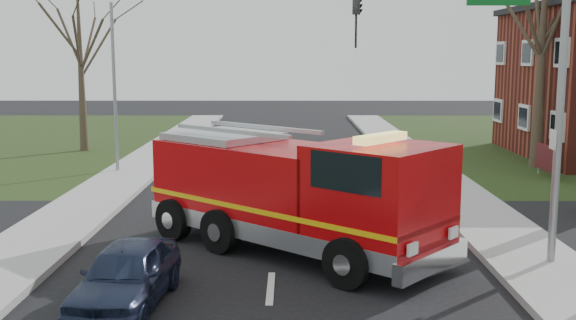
{
  "coord_description": "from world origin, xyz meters",
  "views": [
    {
      "loc": [
        0.42,
        -13.68,
        4.89
      ],
      "look_at": [
        0.35,
        4.88,
        2.0
      ],
      "focal_mm": 42.0,
      "sensor_mm": 36.0,
      "label": 1
    }
  ],
  "objects": [
    {
      "name": "ground",
      "position": [
        0.0,
        0.0,
        0.0
      ],
      "size": [
        120.0,
        120.0,
        0.0
      ],
      "primitive_type": "plane",
      "color": "black",
      "rests_on": "ground"
    },
    {
      "name": "sidewalk_right",
      "position": [
        6.2,
        0.0,
        0.07
      ],
      "size": [
        2.4,
        80.0,
        0.15
      ],
      "primitive_type": "cube",
      "color": "#999994",
      "rests_on": "ground"
    },
    {
      "name": "health_center_sign",
      "position": [
        10.5,
        12.5,
        0.88
      ],
      "size": [
        0.12,
        2.0,
        1.4
      ],
      "color": "#4D1115",
      "rests_on": "ground"
    },
    {
      "name": "bare_tree_far",
      "position": [
        11.0,
        15.0,
        6.49
      ],
      "size": [
        5.25,
        5.25,
        10.5
      ],
      "color": "#3D3124",
      "rests_on": "ground"
    },
    {
      "name": "bare_tree_left",
      "position": [
        -10.0,
        20.0,
        5.56
      ],
      "size": [
        4.5,
        4.5,
        9.0
      ],
      "color": "#3D3124",
      "rests_on": "ground"
    },
    {
      "name": "traffic_signal_mast",
      "position": [
        5.21,
        1.5,
        4.71
      ],
      "size": [
        5.29,
        0.18,
        6.8
      ],
      "color": "gray",
      "rests_on": "ground"
    },
    {
      "name": "utility_pole_far",
      "position": [
        -6.8,
        14.0,
        3.5
      ],
      "size": [
        0.14,
        0.14,
        7.0
      ],
      "primitive_type": "cylinder",
      "color": "gray",
      "rests_on": "ground"
    },
    {
      "name": "fire_engine",
      "position": [
        0.55,
        2.71,
        1.44
      ],
      "size": [
        7.68,
        7.21,
        3.18
      ],
      "rotation": [
        0.0,
        0.0,
        0.85
      ],
      "color": "#B1080A",
      "rests_on": "ground"
    },
    {
      "name": "parked_car_maroon",
      "position": [
        -2.8,
        -1.0,
        0.63
      ],
      "size": [
        1.81,
        3.83,
        1.27
      ],
      "primitive_type": "imported",
      "rotation": [
        0.0,
        0.0,
        -0.09
      ],
      "color": "#1B243D",
      "rests_on": "ground"
    }
  ]
}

